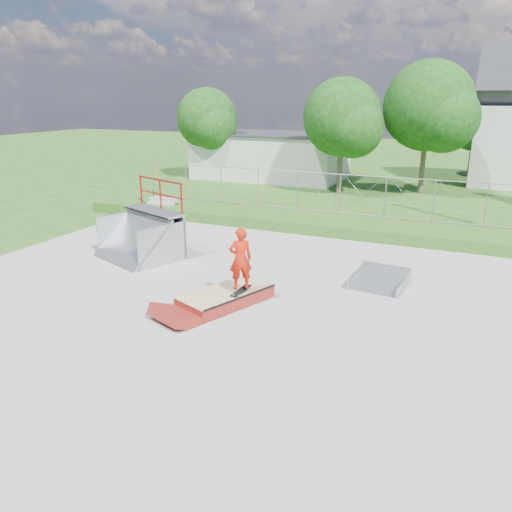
{
  "coord_description": "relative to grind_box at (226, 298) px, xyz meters",
  "views": [
    {
      "loc": [
        5.47,
        -11.22,
        5.58
      ],
      "look_at": [
        -0.15,
        1.54,
        1.1
      ],
      "focal_mm": 35.0,
      "sensor_mm": 36.0,
      "label": 1
    }
  ],
  "objects": [
    {
      "name": "skateboard",
      "position": [
        0.44,
        0.06,
        0.24
      ],
      "size": [
        0.35,
        0.82,
        0.13
      ],
      "primitive_type": "cube",
      "rotation": [
        0.14,
        0.0,
        -0.17
      ],
      "color": "black",
      "rests_on": "grind_box"
    },
    {
      "name": "flat_bank_ramp",
      "position": [
        3.69,
        3.07,
        0.04
      ],
      "size": [
        1.67,
        1.76,
        0.47
      ],
      "primitive_type": null,
      "rotation": [
        0.0,
        0.0,
        -0.09
      ],
      "color": "#9A9DA2",
      "rests_on": "concrete_pad"
    },
    {
      "name": "tree_back_mid",
      "position": [
        5.74,
        27.58,
        3.43
      ],
      "size": [
        4.08,
        3.84,
        5.7
      ],
      "color": "brown",
      "rests_on": "ground"
    },
    {
      "name": "concrete_stairs",
      "position": [
        -7.98,
        8.42,
        0.2
      ],
      "size": [
        1.5,
        1.6,
        0.8
      ],
      "primitive_type": null,
      "color": "#9B9B98",
      "rests_on": "ground"
    },
    {
      "name": "quarter_pipe",
      "position": [
        -4.8,
        2.46,
        1.16
      ],
      "size": [
        3.36,
        3.12,
        2.72
      ],
      "primitive_type": null,
      "rotation": [
        0.0,
        0.0,
        -0.36
      ],
      "color": "#9A9DA2",
      "rests_on": "concrete_pad"
    },
    {
      "name": "grass_berm",
      "position": [
        0.52,
        9.22,
        0.05
      ],
      "size": [
        24.0,
        3.0,
        0.5
      ],
      "primitive_type": "cube",
      "color": "#275819",
      "rests_on": "ground"
    },
    {
      "name": "ground",
      "position": [
        0.52,
        -0.28,
        -0.2
      ],
      "size": [
        120.0,
        120.0,
        0.0
      ],
      "primitive_type": "plane",
      "color": "#275819",
      "rests_on": "ground"
    },
    {
      "name": "skater",
      "position": [
        0.44,
        0.06,
        1.11
      ],
      "size": [
        0.76,
        0.71,
        1.74
      ],
      "primitive_type": "imported",
      "rotation": [
        0.0,
        0.0,
        3.78
      ],
      "color": "red",
      "rests_on": "grind_box"
    },
    {
      "name": "chain_link_fence",
      "position": [
        0.52,
        10.22,
        1.2
      ],
      "size": [
        20.0,
        0.06,
        1.8
      ],
      "primitive_type": null,
      "color": "gray",
      "rests_on": "grass_berm"
    },
    {
      "name": "tree_left_far",
      "position": [
        -11.24,
        19.57,
        3.74
      ],
      "size": [
        4.42,
        4.16,
        6.18
      ],
      "color": "brown",
      "rests_on": "ground"
    },
    {
      "name": "concrete_pad",
      "position": [
        0.52,
        -0.28,
        -0.18
      ],
      "size": [
        20.0,
        16.0,
        0.04
      ],
      "primitive_type": "cube",
      "color": "#9B9B98",
      "rests_on": "ground"
    },
    {
      "name": "tree_center",
      "position": [
        3.31,
        19.53,
        4.65
      ],
      "size": [
        5.44,
        5.12,
        7.6
      ],
      "color": "brown",
      "rests_on": "ground"
    },
    {
      "name": "tree_left_near",
      "position": [
        -1.23,
        17.56,
        4.04
      ],
      "size": [
        4.76,
        4.48,
        6.65
      ],
      "color": "brown",
      "rests_on": "ground"
    },
    {
      "name": "utility_building_flat",
      "position": [
        -7.48,
        21.72,
        1.3
      ],
      "size": [
        10.0,
        6.0,
        3.0
      ],
      "primitive_type": "cube",
      "color": "silver",
      "rests_on": "ground"
    },
    {
      "name": "grind_box",
      "position": [
        0.0,
        0.0,
        0.0
      ],
      "size": [
        2.18,
        2.94,
        0.39
      ],
      "rotation": [
        0.0,
        0.0,
        -0.38
      ],
      "color": "maroon",
      "rests_on": "concrete_pad"
    }
  ]
}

